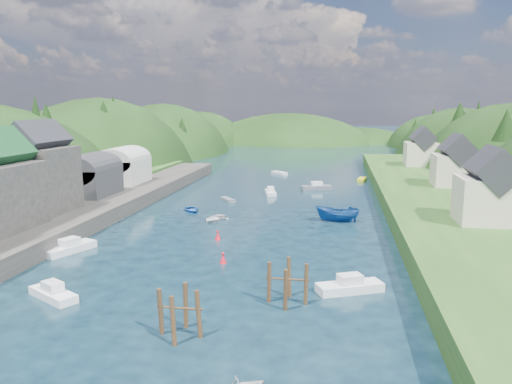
% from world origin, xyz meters
% --- Properties ---
extents(ground, '(600.00, 600.00, 0.00)m').
position_xyz_m(ground, '(0.00, 50.00, 0.00)').
color(ground, black).
rests_on(ground, ground).
extents(hillside_left, '(44.00, 245.56, 52.00)m').
position_xyz_m(hillside_left, '(-45.00, 75.00, -8.03)').
color(hillside_left, black).
rests_on(hillside_left, ground).
extents(hillside_right, '(36.00, 245.56, 48.00)m').
position_xyz_m(hillside_right, '(45.00, 75.00, -7.41)').
color(hillside_right, black).
rests_on(hillside_right, ground).
extents(far_hills, '(103.00, 68.00, 44.00)m').
position_xyz_m(far_hills, '(1.22, 174.01, -10.80)').
color(far_hills, black).
rests_on(far_hills, ground).
extents(hill_trees, '(91.16, 147.82, 12.00)m').
position_xyz_m(hill_trees, '(0.22, 64.82, 11.03)').
color(hill_trees, black).
rests_on(hill_trees, ground).
extents(quay_left, '(12.00, 110.00, 2.00)m').
position_xyz_m(quay_left, '(-24.00, 20.00, 1.00)').
color(quay_left, '#2D2B28').
rests_on(quay_left, ground).
extents(terrace_left_grass, '(12.00, 110.00, 2.50)m').
position_xyz_m(terrace_left_grass, '(-31.00, 20.00, 1.25)').
color(terrace_left_grass, '#234719').
rests_on(terrace_left_grass, ground).
extents(boat_sheds, '(7.00, 21.00, 7.50)m').
position_xyz_m(boat_sheds, '(-26.00, 39.00, 5.27)').
color(boat_sheds, '#2D2D30').
rests_on(boat_sheds, quay_left).
extents(terrace_right, '(16.00, 120.00, 2.40)m').
position_xyz_m(terrace_right, '(25.00, 40.00, 1.20)').
color(terrace_right, '#234719').
rests_on(terrace_right, ground).
extents(right_bank_cottages, '(9.00, 59.24, 8.41)m').
position_xyz_m(right_bank_cottages, '(28.00, 48.33, 5.84)').
color(right_bank_cottages, beige).
rests_on(right_bank_cottages, terrace_right).
extents(piling_cluster_near, '(3.15, 2.94, 3.83)m').
position_xyz_m(piling_cluster_near, '(0.35, -5.13, 1.35)').
color(piling_cluster_near, '#382314').
rests_on(piling_cluster_near, ground).
extents(piling_cluster_far, '(3.42, 3.17, 3.84)m').
position_xyz_m(piling_cluster_far, '(6.82, 1.53, 1.35)').
color(piling_cluster_far, '#382314').
rests_on(piling_cluster_far, ground).
extents(channel_buoy_near, '(0.70, 0.70, 1.10)m').
position_xyz_m(channel_buoy_near, '(-0.33, 10.40, 0.48)').
color(channel_buoy_near, red).
rests_on(channel_buoy_near, ground).
extents(channel_buoy_far, '(0.70, 0.70, 1.10)m').
position_xyz_m(channel_buoy_far, '(-2.87, 18.64, 0.48)').
color(channel_buoy_far, red).
rests_on(channel_buoy_far, ground).
extents(moored_boats, '(35.35, 90.24, 2.20)m').
position_xyz_m(moored_boats, '(-1.95, 19.06, 0.64)').
color(moored_boats, silver).
rests_on(moored_boats, ground).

